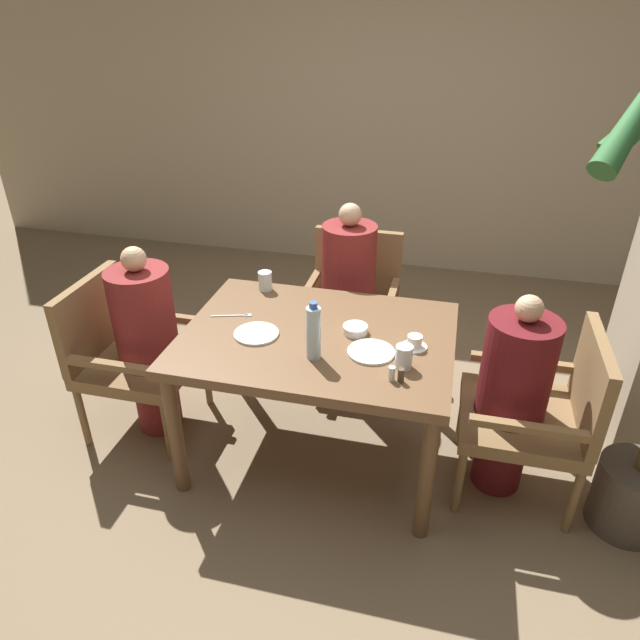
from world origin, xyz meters
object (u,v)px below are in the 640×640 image
(plate_main_left, at_px, (371,352))
(bowl_small, at_px, (355,329))
(chair_far_side, at_px, (352,298))
(teacup_with_saucer, at_px, (414,343))
(diner_in_left_chair, at_px, (148,341))
(plate_main_right, at_px, (256,334))
(chair_right_side, at_px, (542,409))
(diner_in_right_chair, at_px, (512,394))
(glass_tall_near, at_px, (404,357))
(glass_tall_mid, at_px, (265,281))
(water_bottle, at_px, (313,332))
(diner_in_far_chair, at_px, (348,292))
(chair_left_side, at_px, (126,350))

(plate_main_left, height_order, bowl_small, bowl_small)
(chair_far_side, distance_m, teacup_with_saucer, 1.06)
(diner_in_left_chair, height_order, plate_main_right, diner_in_left_chair)
(chair_right_side, bearing_deg, teacup_with_saucer, -178.76)
(plate_main_left, bearing_deg, chair_far_side, 105.30)
(diner_in_right_chair, height_order, plate_main_left, diner_in_right_chair)
(glass_tall_near, bearing_deg, glass_tall_mid, 144.91)
(chair_far_side, height_order, water_bottle, water_bottle)
(chair_far_side, xyz_separation_m, diner_in_far_chair, (-0.00, -0.14, 0.11))
(diner_in_far_chair, height_order, bowl_small, diner_in_far_chair)
(diner_in_far_chair, relative_size, water_bottle, 4.12)
(diner_in_left_chair, relative_size, water_bottle, 3.94)
(diner_in_far_chair, bearing_deg, diner_in_right_chair, -39.43)
(teacup_with_saucer, bearing_deg, glass_tall_near, -100.36)
(glass_tall_near, bearing_deg, bowl_small, 137.27)
(glass_tall_near, bearing_deg, water_bottle, -177.60)
(diner_in_right_chair, bearing_deg, bowl_small, 175.92)
(teacup_with_saucer, bearing_deg, plate_main_right, -175.04)
(bowl_small, relative_size, water_bottle, 0.44)
(diner_in_left_chair, distance_m, bowl_small, 1.12)
(diner_in_right_chair, height_order, water_bottle, diner_in_right_chair)
(diner_in_left_chair, bearing_deg, diner_in_far_chair, 39.43)
(plate_main_right, xyz_separation_m, bowl_small, (0.46, 0.13, 0.01))
(glass_tall_mid, bearing_deg, teacup_with_saucer, -25.52)
(plate_main_right, relative_size, teacup_with_saucer, 1.79)
(chair_left_side, height_order, teacup_with_saucer, chair_left_side)
(chair_right_side, relative_size, glass_tall_near, 8.19)
(plate_main_right, bearing_deg, teacup_with_saucer, 4.96)
(diner_in_left_chair, relative_size, plate_main_right, 5.05)
(plate_main_right, distance_m, glass_tall_mid, 0.49)
(chair_far_side, bearing_deg, bowl_small, -78.49)
(chair_left_side, bearing_deg, diner_in_left_chair, 0.00)
(chair_far_side, xyz_separation_m, bowl_small, (0.17, -0.85, 0.27))
(diner_in_right_chair, relative_size, teacup_with_saucer, 8.69)
(plate_main_left, xyz_separation_m, bowl_small, (-0.10, 0.16, 0.01))
(chair_left_side, bearing_deg, chair_far_side, 40.23)
(diner_in_right_chair, xyz_separation_m, plate_main_right, (-1.21, -0.08, 0.20))
(diner_in_far_chair, distance_m, plate_main_right, 0.90)
(teacup_with_saucer, bearing_deg, chair_far_side, 116.73)
(chair_far_side, xyz_separation_m, water_bottle, (0.03, -1.10, 0.38))
(chair_left_side, xyz_separation_m, diner_in_left_chair, (0.14, 0.00, 0.08))
(chair_right_side, height_order, bowl_small, chair_right_side)
(diner_in_left_chair, xyz_separation_m, plate_main_right, (0.64, -0.08, 0.18))
(chair_right_side, bearing_deg, glass_tall_near, -163.90)
(chair_right_side, bearing_deg, plate_main_right, -176.71)
(bowl_small, relative_size, glass_tall_mid, 1.14)
(diner_in_left_chair, distance_m, chair_far_side, 1.30)
(plate_main_left, distance_m, glass_tall_mid, 0.84)
(plate_main_left, bearing_deg, teacup_with_saucer, 26.94)
(plate_main_right, relative_size, water_bottle, 0.78)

